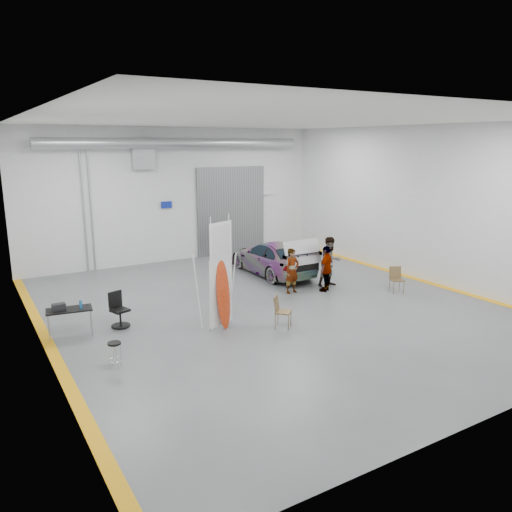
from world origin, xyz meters
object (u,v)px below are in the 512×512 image
person_a (292,271)px  folding_chair_far (396,285)px  sedan_car (272,258)px  person_b (330,262)px  shop_stool (115,355)px  person_c (326,269)px  surfboard_display (219,285)px  office_chair (119,312)px  folding_chair_near (283,318)px  work_table (66,309)px

person_a → folding_chair_far: person_a is taller
sedan_car → person_b: person_b is taller
folding_chair_far → shop_stool: folding_chair_far is taller
person_b → folding_chair_far: size_ratio=2.04×
sedan_car → folding_chair_far: sedan_car is taller
person_a → person_c: 1.28m
person_b → folding_chair_far: person_b is taller
sedan_car → surfboard_display: surfboard_display is taller
person_a → office_chair: (-6.32, -0.15, -0.36)m
person_c → folding_chair_near: 4.14m
folding_chair_far → person_a: bearing=173.1°
person_c → surfboard_display: 5.31m
person_b → person_a: bearing=-174.5°
person_b → office_chair: person_b is taller
shop_stool → folding_chair_near: bearing=2.0°
person_b → surfboard_display: surfboard_display is taller
person_a → person_c: person_c is taller
person_a → person_c: (1.20, -0.45, 0.03)m
person_a → shop_stool: person_a is taller
person_b → person_c: (-0.56, -0.45, -0.10)m
folding_chair_near → shop_stool: 4.99m
person_c → work_table: (-8.97, 0.33, -0.08)m
person_b → shop_stool: bearing=-156.6°
shop_stool → work_table: 2.87m
sedan_car → folding_chair_far: bearing=119.5°
person_b → folding_chair_near: size_ratio=1.99×
surfboard_display → office_chair: surfboard_display is taller
person_a → shop_stool: (-7.22, -2.90, -0.49)m
sedan_car → work_table: sedan_car is taller
folding_chair_far → work_table: 11.21m
person_a → person_c: bearing=-27.9°
office_chair → person_c: bearing=-19.7°
work_table → folding_chair_near: bearing=-25.1°
person_a → office_chair: 6.33m
folding_chair_far → office_chair: 9.75m
person_a → folding_chair_near: (-2.23, -2.72, -0.52)m
folding_chair_far → work_table: size_ratio=0.71×
person_c → shop_stool: bearing=-15.9°
person_b → sedan_car: bearing=114.3°
work_table → person_a: bearing=0.9°
surfboard_display → work_table: bearing=133.0°
person_c → folding_chair_far: person_c is taller
office_chair → folding_chair_far: bearing=-27.9°
person_c → folding_chair_far: size_ratio=1.83×
sedan_car → shop_stool: size_ratio=7.08×
shop_stool → work_table: bearing=101.4°
person_c → office_chair: size_ratio=1.63×
folding_chair_near → folding_chair_far: size_ratio=1.03×
office_chair → person_a: bearing=-16.1°
office_chair → sedan_car: bearing=3.8°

